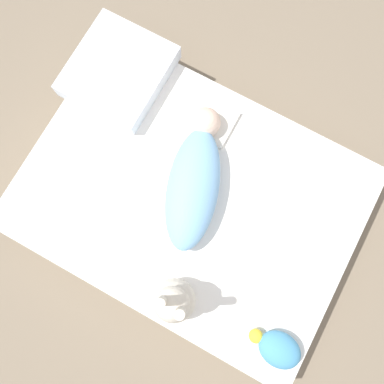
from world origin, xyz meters
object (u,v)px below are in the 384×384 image
(swaddled_baby, at_px, (195,181))
(turtle_plush, at_px, (278,349))
(bunny_plush, at_px, (173,302))
(pillow, at_px, (119,71))

(swaddled_baby, xyz_separation_m, turtle_plush, (-0.55, 0.39, -0.03))
(bunny_plush, bearing_deg, swaddled_baby, -71.32)
(turtle_plush, bearing_deg, swaddled_baby, -35.57)
(pillow, height_order, bunny_plush, bunny_plush)
(swaddled_baby, distance_m, turtle_plush, 0.68)
(swaddled_baby, distance_m, bunny_plush, 0.45)
(turtle_plush, bearing_deg, pillow, -31.84)
(swaddled_baby, distance_m, pillow, 0.56)
(pillow, relative_size, bunny_plush, 1.19)
(pillow, xyz_separation_m, turtle_plush, (-1.05, 0.65, 0.00))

